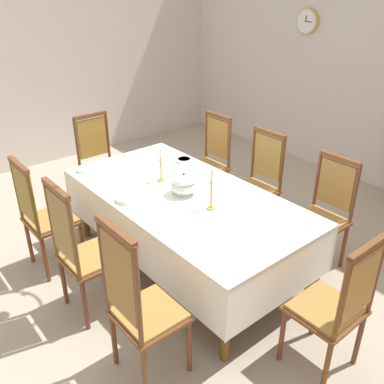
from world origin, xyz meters
TOP-DOWN VIEW (x-y plane):
  - ground at (0.00, 0.00)m, footprint 6.48×6.02m
  - back_wall at (0.00, 3.05)m, footprint 6.48×0.08m
  - left_wall at (-3.28, 0.00)m, footprint 0.08×6.02m
  - dining_table at (0.00, 0.02)m, footprint 2.31×1.17m
  - tablecloth at (0.00, 0.02)m, footprint 2.33×1.19m
  - chair_south_a at (-0.78, -0.97)m, footprint 0.44×0.42m
  - chair_north_a at (-0.78, 1.01)m, footprint 0.44×0.42m
  - chair_south_b at (-0.03, -0.98)m, footprint 0.44×0.42m
  - chair_north_b at (-0.03, 1.01)m, footprint 0.44×0.42m
  - chair_south_c at (0.78, -0.98)m, footprint 0.44×0.42m
  - chair_north_c at (0.78, 1.01)m, footprint 0.44×0.42m
  - chair_head_west at (-1.56, 0.02)m, footprint 0.42×0.44m
  - chair_head_east at (1.56, 0.02)m, footprint 0.42×0.44m
  - soup_tureen at (-0.01, 0.02)m, footprint 0.24×0.24m
  - candlestick_west at (-0.35, 0.02)m, footprint 0.07×0.07m
  - candlestick_east at (0.35, 0.02)m, footprint 0.07×0.07m
  - bowl_near_left at (-1.01, -0.42)m, footprint 0.16×0.16m
  - bowl_near_right at (-0.57, 0.47)m, footprint 0.15×0.15m
  - bowl_far_left at (-0.22, -0.43)m, footprint 0.19×0.19m
  - spoon_primary at (-1.12, -0.40)m, footprint 0.04×0.18m
  - spoon_secondary at (-0.68, 0.50)m, footprint 0.05×0.18m
  - mounted_clock at (-1.07, 2.98)m, footprint 0.32×0.06m

SIDE VIEW (x-z plane):
  - ground at x=0.00m, z-range -0.04..0.00m
  - chair_north_c at x=0.78m, z-range 0.02..1.09m
  - chair_north_a at x=-0.78m, z-range 0.02..1.10m
  - chair_north_b at x=-0.03m, z-range 0.02..1.10m
  - chair_head_west at x=-1.56m, z-range 0.02..1.11m
  - chair_south_a at x=-0.78m, z-range 0.02..1.12m
  - chair_head_east at x=1.56m, z-range 0.02..1.12m
  - chair_south_b at x=-0.03m, z-range 0.01..1.18m
  - chair_south_c at x=0.78m, z-range 0.00..1.22m
  - tablecloth at x=0.00m, z-range 0.41..0.86m
  - dining_table at x=0.00m, z-range 0.30..1.05m
  - spoon_primary at x=-1.12m, z-range 0.75..0.76m
  - spoon_secondary at x=-0.68m, z-range 0.75..0.76m
  - bowl_near_left at x=-1.01m, z-range 0.76..0.79m
  - bowl_near_right at x=-0.57m, z-range 0.76..0.79m
  - bowl_far_left at x=-0.22m, z-range 0.76..0.79m
  - soup_tureen at x=-0.01m, z-range 0.75..0.95m
  - candlestick_west at x=-0.35m, z-range 0.72..1.05m
  - candlestick_east at x=0.35m, z-range 0.72..1.07m
  - back_wall at x=0.00m, z-range 0.00..3.54m
  - left_wall at x=-3.28m, z-range 0.00..3.54m
  - mounted_clock at x=-1.07m, z-range 1.76..2.09m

